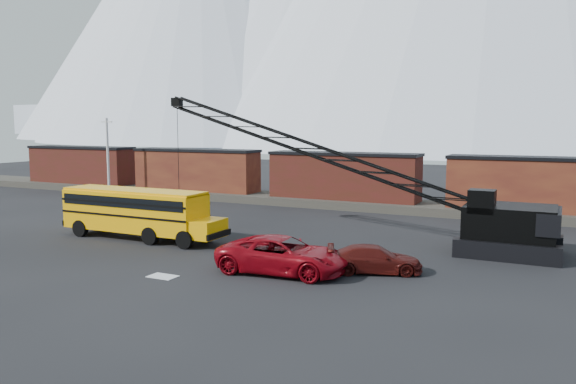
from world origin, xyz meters
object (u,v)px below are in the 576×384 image
(school_bus, at_px, (139,211))
(maroon_suv, at_px, (375,259))
(red_pickup, at_px, (283,255))
(crawler_crane, at_px, (336,159))

(school_bus, relative_size, maroon_suv, 2.50)
(school_bus, xyz_separation_m, maroon_suv, (16.14, -1.33, -1.12))
(school_bus, distance_m, red_pickup, 12.59)
(red_pickup, distance_m, maroon_suv, 4.56)
(school_bus, distance_m, crawler_crane, 13.09)
(school_bus, height_order, crawler_crane, crawler_crane)
(red_pickup, distance_m, crawler_crane, 10.07)
(school_bus, bearing_deg, maroon_suv, -4.72)
(school_bus, relative_size, crawler_crane, 0.45)
(maroon_suv, bearing_deg, crawler_crane, 12.74)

